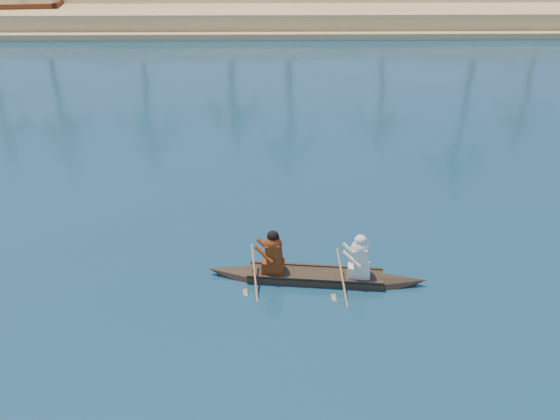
{
  "coord_description": "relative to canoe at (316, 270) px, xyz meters",
  "views": [
    {
      "loc": [
        7.08,
        -14.9,
        6.85
      ],
      "look_at": [
        7.3,
        -2.59,
        0.92
      ],
      "focal_mm": 40.0,
      "sensor_mm": 36.0,
      "label": 1
    }
  ],
  "objects": [
    {
      "name": "canoe",
      "position": [
        0.0,
        0.0,
        0.0
      ],
      "size": [
        4.54,
        1.14,
        1.24
      ],
      "rotation": [
        0.0,
        0.0,
        -0.12
      ],
      "color": "#342B1C",
      "rests_on": "ground"
    },
    {
      "name": "ground",
      "position": [
        -8.0,
        4.0,
        -0.24
      ],
      "size": [
        160.0,
        160.0,
        0.0
      ],
      "primitive_type": "plane",
      "color": "#0C304E",
      "rests_on": "ground"
    }
  ]
}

